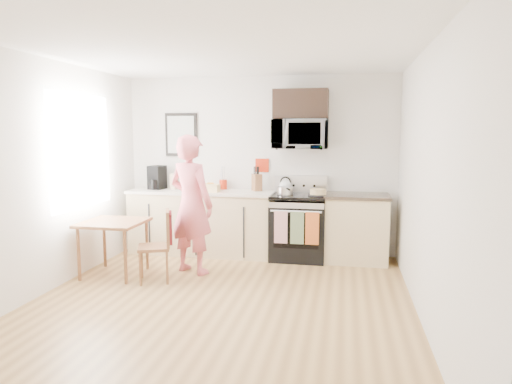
% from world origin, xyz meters
% --- Properties ---
extents(floor, '(4.60, 4.60, 0.00)m').
position_xyz_m(floor, '(0.00, 0.00, 0.00)').
color(floor, olive).
rests_on(floor, ground).
extents(back_wall, '(4.00, 0.04, 2.60)m').
position_xyz_m(back_wall, '(0.00, 2.30, 1.30)').
color(back_wall, white).
rests_on(back_wall, floor).
extents(front_wall, '(4.00, 0.04, 2.60)m').
position_xyz_m(front_wall, '(0.00, -2.30, 1.30)').
color(front_wall, white).
rests_on(front_wall, floor).
extents(left_wall, '(0.04, 4.60, 2.60)m').
position_xyz_m(left_wall, '(-2.00, 0.00, 1.30)').
color(left_wall, white).
rests_on(left_wall, floor).
extents(right_wall, '(0.04, 4.60, 2.60)m').
position_xyz_m(right_wall, '(2.00, 0.00, 1.30)').
color(right_wall, white).
rests_on(right_wall, floor).
extents(ceiling, '(4.00, 4.60, 0.04)m').
position_xyz_m(ceiling, '(0.00, 0.00, 2.60)').
color(ceiling, white).
rests_on(ceiling, back_wall).
extents(window, '(0.06, 1.40, 1.50)m').
position_xyz_m(window, '(-1.96, 0.80, 1.55)').
color(window, silver).
rests_on(window, left_wall).
extents(cabinet_left, '(2.10, 0.60, 0.90)m').
position_xyz_m(cabinet_left, '(-0.80, 2.00, 0.45)').
color(cabinet_left, beige).
rests_on(cabinet_left, floor).
extents(countertop_left, '(2.14, 0.64, 0.04)m').
position_xyz_m(countertop_left, '(-0.80, 2.00, 0.92)').
color(countertop_left, beige).
rests_on(countertop_left, cabinet_left).
extents(cabinet_right, '(0.84, 0.60, 0.90)m').
position_xyz_m(cabinet_right, '(1.43, 2.00, 0.45)').
color(cabinet_right, beige).
rests_on(cabinet_right, floor).
extents(countertop_right, '(0.88, 0.64, 0.04)m').
position_xyz_m(countertop_right, '(1.43, 2.00, 0.92)').
color(countertop_right, black).
rests_on(countertop_right, cabinet_right).
extents(range, '(0.76, 0.70, 1.16)m').
position_xyz_m(range, '(0.63, 1.98, 0.44)').
color(range, black).
rests_on(range, floor).
extents(microwave, '(0.76, 0.51, 0.42)m').
position_xyz_m(microwave, '(0.63, 2.08, 1.76)').
color(microwave, silver).
rests_on(microwave, back_wall).
extents(upper_cabinet, '(0.76, 0.35, 0.40)m').
position_xyz_m(upper_cabinet, '(0.63, 2.12, 2.18)').
color(upper_cabinet, black).
rests_on(upper_cabinet, back_wall).
extents(wall_art, '(0.50, 0.04, 0.65)m').
position_xyz_m(wall_art, '(-1.20, 2.28, 1.75)').
color(wall_art, black).
rests_on(wall_art, back_wall).
extents(wall_trivet, '(0.20, 0.02, 0.20)m').
position_xyz_m(wall_trivet, '(0.05, 2.28, 1.30)').
color(wall_trivet, red).
rests_on(wall_trivet, back_wall).
extents(person, '(0.75, 0.63, 1.76)m').
position_xyz_m(person, '(-0.64, 1.07, 0.88)').
color(person, '#CD384D').
rests_on(person, floor).
extents(dining_table, '(0.73, 0.73, 0.69)m').
position_xyz_m(dining_table, '(-1.56, 0.78, 0.61)').
color(dining_table, brown).
rests_on(dining_table, floor).
extents(chair, '(0.50, 0.48, 0.86)m').
position_xyz_m(chair, '(-0.86, 0.68, 0.55)').
color(chair, brown).
rests_on(chair, floor).
extents(knife_block, '(0.18, 0.19, 0.24)m').
position_xyz_m(knife_block, '(0.00, 2.12, 1.06)').
color(knife_block, brown).
rests_on(knife_block, countertop_left).
extents(utensil_crock, '(0.12, 0.12, 0.35)m').
position_xyz_m(utensil_crock, '(-0.53, 2.20, 1.08)').
color(utensil_crock, red).
rests_on(utensil_crock, countertop_left).
extents(fruit_bowl, '(0.30, 0.30, 0.11)m').
position_xyz_m(fruit_bowl, '(-0.72, 2.07, 0.98)').
color(fruit_bowl, white).
rests_on(fruit_bowl, countertop_left).
extents(milk_carton, '(0.11, 0.11, 0.23)m').
position_xyz_m(milk_carton, '(-1.25, 2.06, 1.06)').
color(milk_carton, tan).
rests_on(milk_carton, countertop_left).
extents(coffee_maker, '(0.24, 0.31, 0.35)m').
position_xyz_m(coffee_maker, '(-1.51, 2.02, 1.10)').
color(coffee_maker, black).
rests_on(coffee_maker, countertop_left).
extents(bread_bag, '(0.32, 0.17, 0.11)m').
position_xyz_m(bread_bag, '(-0.65, 1.85, 1.00)').
color(bread_bag, '#DCBC73').
rests_on(bread_bag, countertop_left).
extents(cake, '(0.27, 0.27, 0.09)m').
position_xyz_m(cake, '(0.90, 1.89, 0.97)').
color(cake, black).
rests_on(cake, range).
extents(kettle, '(0.18, 0.18, 0.22)m').
position_xyz_m(kettle, '(0.41, 2.18, 1.02)').
color(kettle, white).
rests_on(kettle, range).
extents(pot, '(0.22, 0.36, 0.11)m').
position_xyz_m(pot, '(0.45, 1.89, 0.98)').
color(pot, silver).
rests_on(pot, range).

